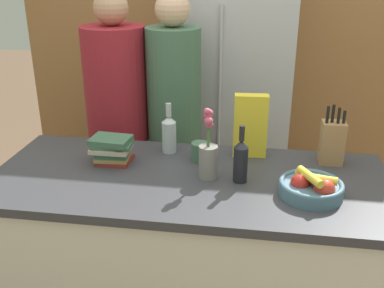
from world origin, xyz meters
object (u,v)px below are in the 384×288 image
Objects in this scene: refrigerator at (232,92)px; person_at_sink at (118,118)px; knife_block at (332,142)px; book_stack at (112,149)px; bottle_oil at (241,160)px; coffee_mug at (200,151)px; bottle_vinegar at (169,133)px; flower_vase at (208,155)px; fruit_bowl at (312,187)px; cereal_box at (250,126)px; person_in_blue at (174,118)px.

person_at_sink is (-0.64, -0.57, -0.02)m from refrigerator.
refrigerator is 6.50× the size of knife_block.
bottle_oil is (0.61, -0.10, 0.04)m from book_stack.
refrigerator reaches higher than coffee_mug.
bottle_vinegar is at bearing -39.22° from person_at_sink.
book_stack is (-0.49, -1.13, 0.02)m from refrigerator.
flower_vase is 0.34m from bottle_vinegar.
person_at_sink reaches higher than fruit_bowl.
knife_block is at bearing -4.31° from cereal_box.
person_in_blue reaches higher than bottle_oil.
coffee_mug is 0.07× the size of person_at_sink.
bottle_vinegar reaches higher than coffee_mug.
bottle_vinegar is (-0.78, 0.01, -0.01)m from knife_block.
person_at_sink is (-0.55, 0.47, -0.02)m from coffee_mug.
bottle_oil is at bearing -9.72° from book_stack.
flower_vase reaches higher than fruit_bowl.
flower_vase is 1.28× the size of bottle_vinegar.
cereal_box reaches higher than knife_block.
knife_block is 1.24m from person_at_sink.
bottle_vinegar is at bearing -69.73° from person_in_blue.
fruit_bowl is at bearing -13.74° from flower_vase.
cereal_box is at bearing -81.01° from refrigerator.
cereal_box reaches higher than fruit_bowl.
cereal_box is at bearing 2.20° from bottle_vinegar.
refrigerator is 1.00m from bottle_vinegar.
knife_block reaches higher than bottle_oil.
coffee_mug is 0.60× the size of book_stack.
knife_block is 0.39m from cereal_box.
fruit_bowl is at bearing -12.14° from book_stack.
cereal_box is 0.40m from bottle_vinegar.
person_in_blue is at bearing 121.66° from bottle_oil.
knife_block is at bearing -13.01° from person_at_sink.
bottle_vinegar is at bearing 34.51° from book_stack.
person_at_sink is at bearing 139.80° from coffee_mug.
fruit_bowl is 2.19× the size of coffee_mug.
cereal_box is 0.19× the size of person_in_blue.
fruit_bowl is (0.42, -1.32, -0.01)m from refrigerator.
person_in_blue is at bearing 112.67° from flower_vase.
cereal_box is 0.27m from coffee_mug.
fruit_bowl is at bearing -28.48° from bottle_vinegar.
person_at_sink is 1.00× the size of person_in_blue.
person_in_blue is (-0.22, 0.49, -0.01)m from coffee_mug.
person_at_sink reaches higher than cereal_box.
bottle_vinegar is at bearing 131.68° from flower_vase.
person_in_blue reaches higher than cereal_box.
fruit_bowl is at bearing -29.49° from person_at_sink.
bottle_vinegar is (-0.37, 0.27, -0.00)m from bottle_oil.
person_at_sink reaches higher than coffee_mug.
flower_vase is 0.32m from cereal_box.
person_in_blue is (0.19, 0.58, -0.03)m from book_stack.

